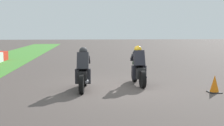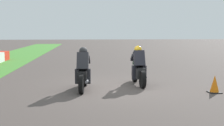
{
  "view_description": "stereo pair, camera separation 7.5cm",
  "coord_description": "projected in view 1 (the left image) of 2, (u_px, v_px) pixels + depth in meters",
  "views": [
    {
      "loc": [
        -10.55,
        1.0,
        2.08
      ],
      "look_at": [
        0.03,
        -0.02,
        0.9
      ],
      "focal_mm": 46.58,
      "sensor_mm": 36.0,
      "label": 1
    },
    {
      "loc": [
        -10.56,
        0.93,
        2.08
      ],
      "look_at": [
        0.03,
        -0.02,
        0.9
      ],
      "focal_mm": 46.58,
      "sensor_mm": 36.0,
      "label": 2
    }
  ],
  "objects": [
    {
      "name": "rider_lane_b",
      "position": [
        83.0,
        72.0,
        10.25
      ],
      "size": [
        2.04,
        0.55,
        1.51
      ],
      "rotation": [
        0.0,
        0.0,
        -0.08
      ],
      "color": "black",
      "rests_on": "ground_plane"
    },
    {
      "name": "ground_plane",
      "position": [
        112.0,
        87.0,
        10.77
      ],
      "size": [
        120.0,
        120.0,
        0.0
      ],
      "primitive_type": "plane",
      "color": "#4C433E"
    },
    {
      "name": "rider_lane_a",
      "position": [
        138.0,
        69.0,
        11.2
      ],
      "size": [
        2.04,
        0.55,
        1.51
      ],
      "rotation": [
        0.0,
        0.0,
        0.04
      ],
      "color": "black",
      "rests_on": "ground_plane"
    },
    {
      "name": "traffic_cone",
      "position": [
        215.0,
        84.0,
        9.81
      ],
      "size": [
        0.4,
        0.4,
        0.6
      ],
      "color": "black",
      "rests_on": "ground_plane"
    }
  ]
}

